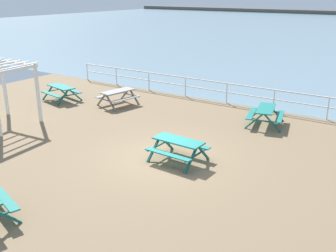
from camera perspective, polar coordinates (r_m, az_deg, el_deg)
The scene contains 6 objects.
ground_plane at distance 14.00m, azimuth -0.53°, elevation -5.03°, with size 30.00×24.00×0.20m, color #846B4C.
seaward_railing at distance 20.25m, azimuth 11.94°, elevation 4.90°, with size 23.07×0.07×1.08m.
picnic_table_near_left at distance 21.84m, azimuth -15.42°, elevation 5.17°, with size 2.07×1.84×0.80m.
picnic_table_near_right at distance 17.66m, azimuth 14.16°, elevation 1.98°, with size 1.89×2.10×0.80m.
picnic_table_far_left at distance 20.30m, azimuth -7.38°, elevation 4.66°, with size 1.82×2.05×0.80m.
picnic_table_seaward at distance 13.51m, azimuth 1.52°, elevation -2.80°, with size 1.85×1.60×0.80m.
Camera 1 is at (7.18, -10.53, 5.68)m, focal length 41.46 mm.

